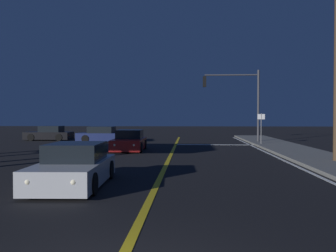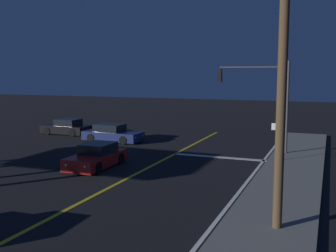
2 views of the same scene
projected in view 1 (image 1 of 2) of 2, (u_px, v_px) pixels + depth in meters
sidewalk_right at (332, 162)px, 16.95m from camera, size 3.20×46.57×0.15m
lane_line_center at (167, 163)px, 17.38m from camera, size 0.20×43.99×0.01m
lane_line_edge_right at (291, 164)px, 17.05m from camera, size 0.16×43.99×0.01m
stop_bar at (214, 145)px, 28.62m from camera, size 6.02×0.50×0.01m
car_parked_curb_navy at (104, 135)px, 32.00m from camera, size 4.78×2.09×1.34m
car_following_oncoming_red at (129, 142)px, 23.75m from camera, size 2.01×4.29×1.34m
car_mid_block_black at (49, 134)px, 34.14m from camera, size 4.27×2.03×1.34m
car_far_approaching_silver at (74, 167)px, 11.65m from camera, size 2.15×4.62×1.34m
traffic_signal_near_right at (238, 94)px, 30.70m from camera, size 4.71×0.28×6.09m
street_sign_corner at (261, 124)px, 27.89m from camera, size 0.56×0.08×2.45m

